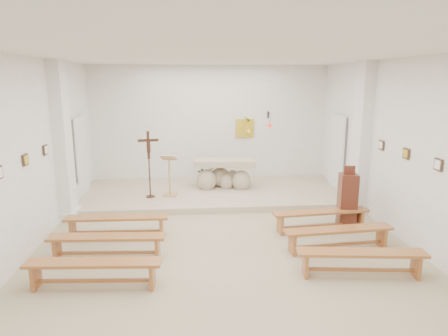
{
  "coord_description": "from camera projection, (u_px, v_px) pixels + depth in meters",
  "views": [
    {
      "loc": [
        -0.6,
        -6.89,
        3.1
      ],
      "look_at": [
        0.13,
        1.6,
        1.19
      ],
      "focal_mm": 32.0,
      "sensor_mm": 36.0,
      "label": 1
    }
  ],
  "objects": [
    {
      "name": "ground",
      "position": [
        224.0,
        249.0,
        7.43
      ],
      "size": [
        7.0,
        10.0,
        0.0
      ],
      "primitive_type": "cube",
      "color": "tan",
      "rests_on": "ground"
    },
    {
      "name": "wall_left",
      "position": [
        19.0,
        160.0,
        6.75
      ],
      "size": [
        0.02,
        10.0,
        3.5
      ],
      "primitive_type": "cube",
      "color": "white",
      "rests_on": "ground"
    },
    {
      "name": "wall_right",
      "position": [
        413.0,
        154.0,
        7.34
      ],
      "size": [
        0.02,
        10.0,
        3.5
      ],
      "primitive_type": "cube",
      "color": "white",
      "rests_on": "ground"
    },
    {
      "name": "wall_back",
      "position": [
        210.0,
        125.0,
        11.9
      ],
      "size": [
        7.0,
        0.02,
        3.5
      ],
      "primitive_type": "cube",
      "color": "white",
      "rests_on": "ground"
    },
    {
      "name": "ceiling",
      "position": [
        224.0,
        55.0,
        6.67
      ],
      "size": [
        7.0,
        10.0,
        0.02
      ],
      "primitive_type": "cube",
      "color": "silver",
      "rests_on": "wall_back"
    },
    {
      "name": "sanctuary_platform",
      "position": [
        213.0,
        193.0,
        10.81
      ],
      "size": [
        6.98,
        3.0,
        0.15
      ],
      "primitive_type": "cube",
      "color": "beige",
      "rests_on": "ground"
    },
    {
      "name": "pilaster_left",
      "position": [
        63.0,
        142.0,
        8.71
      ],
      "size": [
        0.26,
        0.55,
        3.5
      ],
      "primitive_type": "cube",
      "color": "white",
      "rests_on": "ground"
    },
    {
      "name": "pilaster_right",
      "position": [
        361.0,
        138.0,
        9.27
      ],
      "size": [
        0.26,
        0.55,
        3.5
      ],
      "primitive_type": "cube",
      "color": "white",
      "rests_on": "ground"
    },
    {
      "name": "gold_wall_relief",
      "position": [
        245.0,
        128.0,
        11.98
      ],
      "size": [
        0.55,
        0.04,
        0.55
      ],
      "primitive_type": "cube",
      "color": "yellow",
      "rests_on": "wall_back"
    },
    {
      "name": "sanctuary_lamp",
      "position": [
        270.0,
        124.0,
        11.76
      ],
      "size": [
        0.11,
        0.36,
        0.44
      ],
      "color": "black",
      "rests_on": "wall_back"
    },
    {
      "name": "station_frame_left_mid",
      "position": [
        25.0,
        160.0,
        6.96
      ],
      "size": [
        0.03,
        0.2,
        0.2
      ],
      "primitive_type": "cube",
      "color": "#442D1E",
      "rests_on": "wall_left"
    },
    {
      "name": "station_frame_left_rear",
      "position": [
        45.0,
        150.0,
        7.93
      ],
      "size": [
        0.03,
        0.2,
        0.2
      ],
      "primitive_type": "cube",
      "color": "#442D1E",
      "rests_on": "wall_left"
    },
    {
      "name": "station_frame_right_front",
      "position": [
        438.0,
        165.0,
        6.56
      ],
      "size": [
        0.03,
        0.2,
        0.2
      ],
      "primitive_type": "cube",
      "color": "#442D1E",
      "rests_on": "wall_right"
    },
    {
      "name": "station_frame_right_mid",
      "position": [
        406.0,
        154.0,
        7.54
      ],
      "size": [
        0.03,
        0.2,
        0.2
      ],
      "primitive_type": "cube",
      "color": "#442D1E",
      "rests_on": "wall_right"
    },
    {
      "name": "station_frame_right_rear",
      "position": [
        381.0,
        145.0,
        8.51
      ],
      "size": [
        0.03,
        0.2,
        0.2
      ],
      "primitive_type": "cube",
      "color": "#442D1E",
      "rests_on": "wall_right"
    },
    {
      "name": "radiator_left",
      "position": [
        75.0,
        198.0,
        9.71
      ],
      "size": [
        0.1,
        0.85,
        0.52
      ],
      "primitive_type": "cube",
      "color": "silver",
      "rests_on": "ground"
    },
    {
      "name": "radiator_right",
      "position": [
        348.0,
        191.0,
        10.28
      ],
      "size": [
        0.1,
        0.85,
        0.52
      ],
      "primitive_type": "cube",
      "color": "silver",
      "rests_on": "ground"
    },
    {
      "name": "altar",
      "position": [
        224.0,
        176.0,
        11.03
      ],
      "size": [
        1.74,
        0.84,
        0.87
      ],
      "rotation": [
        0.0,
        0.0,
        -0.11
      ],
      "color": "#BDAB90",
      "rests_on": "sanctuary_platform"
    },
    {
      "name": "lectern",
      "position": [
        169.0,
        175.0,
        10.21
      ],
      "size": [
        0.44,
        0.4,
        1.09
      ],
      "rotation": [
        0.0,
        0.0,
        -0.21
      ],
      "color": "tan",
      "rests_on": "sanctuary_platform"
    },
    {
      "name": "crucifix_stand",
      "position": [
        149.0,
        160.0,
        9.99
      ],
      "size": [
        0.51,
        0.22,
        1.69
      ],
      "rotation": [
        0.0,
        0.0,
        0.17
      ],
      "color": "#3A2012",
      "rests_on": "sanctuary_platform"
    },
    {
      "name": "potted_plant",
      "position": [
        205.0,
        174.0,
        11.4
      ],
      "size": [
        0.66,
        0.65,
        0.56
      ],
      "primitive_type": "imported",
      "rotation": [
        0.0,
        0.0,
        0.65
      ],
      "color": "#235120",
      "rests_on": "sanctuary_platform"
    },
    {
      "name": "donation_pedestal",
      "position": [
        347.0,
        200.0,
        8.46
      ],
      "size": [
        0.4,
        0.4,
        1.33
      ],
      "rotation": [
        0.0,
        0.0,
        -0.12
      ],
      "color": "#542618",
      "rests_on": "ground"
    },
    {
      "name": "bench_left_front",
      "position": [
        117.0,
        222.0,
        7.94
      ],
      "size": [
        2.04,
        0.38,
        0.43
      ],
      "rotation": [
        0.0,
        0.0,
        -0.03
      ],
      "color": "#AD5D32",
      "rests_on": "ground"
    },
    {
      "name": "bench_right_front",
      "position": [
        321.0,
        216.0,
        8.29
      ],
      "size": [
        2.05,
        0.53,
        0.43
      ],
      "rotation": [
        0.0,
        0.0,
        0.1
      ],
      "color": "#AD5D32",
      "rests_on": "ground"
    },
    {
      "name": "bench_left_second",
      "position": [
        107.0,
        242.0,
        6.97
      ],
      "size": [
        2.05,
        0.45,
        0.43
      ],
      "rotation": [
        0.0,
        0.0,
        -0.06
      ],
      "color": "#AD5D32",
      "rests_on": "ground"
    },
    {
      "name": "bench_right_second",
      "position": [
        338.0,
        234.0,
        7.31
      ],
      "size": [
        2.05,
        0.5,
        0.43
      ],
      "rotation": [
        0.0,
        0.0,
        0.09
      ],
      "color": "#AD5D32",
      "rests_on": "ground"
    },
    {
      "name": "bench_left_third",
      "position": [
        94.0,
        268.0,
        5.99
      ],
      "size": [
        2.05,
        0.46,
        0.43
      ],
      "rotation": [
        0.0,
        0.0,
        -0.07
      ],
      "color": "#AD5D32",
      "rests_on": "ground"
    },
    {
      "name": "bench_right_third",
      "position": [
        361.0,
        258.0,
        6.34
      ],
      "size": [
        2.06,
        0.55,
        0.43
      ],
      "rotation": [
        0.0,
        0.0,
        -0.11
      ],
      "color": "#AD5D32",
      "rests_on": "ground"
    }
  ]
}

